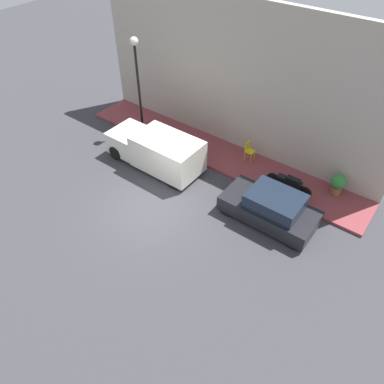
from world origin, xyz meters
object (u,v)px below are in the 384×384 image
Objects in this scene: potted_plant at (338,183)px; streetlamp at (137,68)px; motorcycle_black at (289,183)px; motorcycle_red at (180,140)px; delivery_van at (156,149)px; parked_car at (271,208)px; cafe_chair at (249,150)px.

streetlamp is at bearing 97.43° from potted_plant.
motorcycle_black is 0.43× the size of streetlamp.
motorcycle_red is 7.68m from potted_plant.
motorcycle_red is 2.09× the size of potted_plant.
potted_plant reaches higher than motorcycle_red.
streetlamp is at bearing 55.16° from delivery_van.
parked_car is 3.43m from potted_plant.
streetlamp reaches higher than potted_plant.
delivery_van reaches higher than motorcycle_red.
motorcycle_red is at bearing 109.80° from cafe_chair.
motorcycle_red is 3.47m from cafe_chair.
cafe_chair is (0.94, 2.59, 0.13)m from motorcycle_black.
cafe_chair is at bearing -78.64° from streetlamp.
motorcycle_black is 2.05m from potted_plant.
motorcycle_red is at bearing 74.09° from parked_car.
motorcycle_black is at bearing -72.10° from delivery_van.
delivery_van is at bearing 89.96° from parked_car.
motorcycle_black is at bearing -110.01° from cafe_chair.
streetlamp is (0.01, 2.55, 3.08)m from motorcycle_red.
parked_car is 4.04× the size of cafe_chair.
streetlamp is at bearing 91.54° from motorcycle_black.
delivery_van reaches higher than parked_car.
parked_car is 1.93m from motorcycle_black.
delivery_van is 4.83× the size of potted_plant.
motorcycle_red is at bearing -90.11° from streetlamp.
motorcycle_black is 2.22× the size of cafe_chair.
motorcycle_black is (1.92, -5.96, -0.33)m from delivery_van.
parked_car is at bearing -136.76° from cafe_chair.
cafe_chair is (-0.15, 4.31, -0.01)m from potted_plant.
potted_plant is at bearing -80.07° from motorcycle_red.
parked_car is 0.81× the size of delivery_van.
motorcycle_black is 1.02× the size of motorcycle_red.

